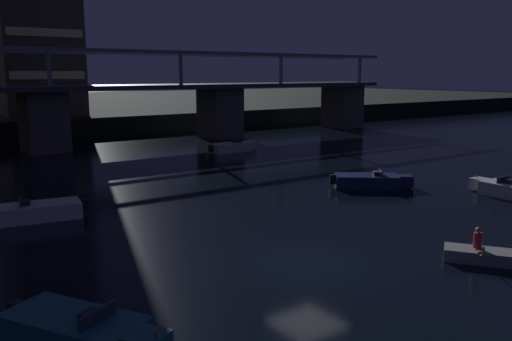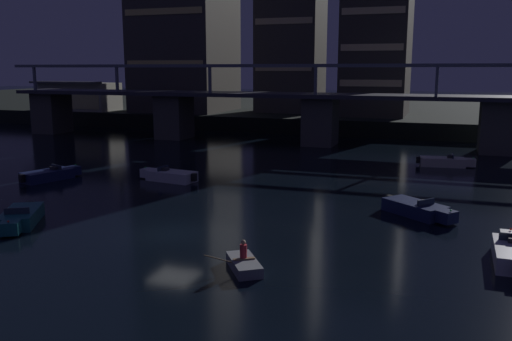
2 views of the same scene
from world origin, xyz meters
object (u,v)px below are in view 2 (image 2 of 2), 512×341
(river_bridge, at_px, (320,111))
(speedboat_near_left, at_px, (50,175))
(tower_central, at_px, (378,31))
(speedboat_mid_right, at_px, (445,162))
(waterfront_pavilion, at_px, (80,96))
(speedboat_mid_left, at_px, (169,176))
(speedboat_near_right, at_px, (20,218))
(speedboat_near_center, at_px, (418,209))
(dinghy_with_paddler, at_px, (244,264))

(river_bridge, relative_size, speedboat_near_left, 16.07)
(tower_central, xyz_separation_m, speedboat_mid_right, (9.95, -29.18, -13.76))
(waterfront_pavilion, bearing_deg, river_bridge, -15.71)
(river_bridge, height_order, speedboat_mid_left, river_bridge)
(speedboat_mid_left, xyz_separation_m, speedboat_mid_right, (20.91, 14.11, 0.00))
(river_bridge, relative_size, speedboat_mid_left, 15.77)
(waterfront_pavilion, height_order, speedboat_near_left, waterfront_pavilion)
(speedboat_near_right, height_order, speedboat_mid_left, same)
(tower_central, relative_size, speedboat_near_center, 5.28)
(tower_central, relative_size, speedboat_near_right, 4.97)
(speedboat_near_right, bearing_deg, waterfront_pavilion, 123.52)
(speedboat_mid_right, bearing_deg, tower_central, 108.83)
(speedboat_near_left, height_order, speedboat_near_center, same)
(tower_central, relative_size, speedboat_mid_right, 4.64)
(tower_central, height_order, waterfront_pavilion, tower_central)
(speedboat_near_center, distance_m, speedboat_mid_right, 18.58)
(tower_central, bearing_deg, speedboat_mid_left, -104.21)
(tower_central, xyz_separation_m, speedboat_near_right, (-13.19, -57.19, -13.76))
(speedboat_mid_left, relative_size, speedboat_mid_right, 1.00)
(speedboat_mid_left, bearing_deg, speedboat_mid_right, 34.00)
(speedboat_near_center, distance_m, dinghy_with_paddler, 13.81)
(speedboat_near_left, height_order, speedboat_near_right, same)
(tower_central, relative_size, dinghy_with_paddler, 8.77)
(speedboat_mid_right, bearing_deg, speedboat_near_right, -129.56)
(waterfront_pavilion, relative_size, speedboat_mid_left, 2.37)
(tower_central, bearing_deg, waterfront_pavilion, -171.35)
(tower_central, relative_size, waterfront_pavilion, 1.96)
(speedboat_mid_left, bearing_deg, speedboat_near_right, -99.10)
(river_bridge, relative_size, tower_central, 3.40)
(speedboat_mid_left, height_order, speedboat_mid_right, same)
(speedboat_near_right, bearing_deg, speedboat_mid_left, 80.90)
(waterfront_pavilion, bearing_deg, speedboat_mid_left, -45.64)
(speedboat_near_left, relative_size, speedboat_near_right, 1.05)
(speedboat_near_right, distance_m, dinghy_with_paddler, 14.87)
(speedboat_near_center, bearing_deg, speedboat_mid_right, 85.16)
(tower_central, distance_m, speedboat_near_left, 52.27)
(waterfront_pavilion, bearing_deg, speedboat_near_right, -56.48)
(speedboat_mid_right, bearing_deg, speedboat_near_center, -94.84)
(river_bridge, xyz_separation_m, speedboat_near_left, (-16.25, -27.19, -3.59))
(speedboat_near_left, distance_m, speedboat_near_center, 28.70)
(speedboat_near_right, bearing_deg, dinghy_with_paddler, -9.52)
(speedboat_near_center, relative_size, speedboat_mid_right, 0.88)
(tower_central, height_order, speedboat_near_right, tower_central)
(speedboat_mid_right, bearing_deg, speedboat_mid_left, -146.00)
(river_bridge, bearing_deg, speedboat_near_center, -66.63)
(speedboat_near_right, relative_size, speedboat_mid_left, 0.93)
(speedboat_near_left, xyz_separation_m, speedboat_mid_left, (9.31, 2.88, 0.00))
(speedboat_near_center, bearing_deg, speedboat_mid_left, 167.18)
(speedboat_mid_right, height_order, dinghy_with_paddler, dinghy_with_paddler)
(waterfront_pavilion, relative_size, speedboat_near_center, 2.70)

